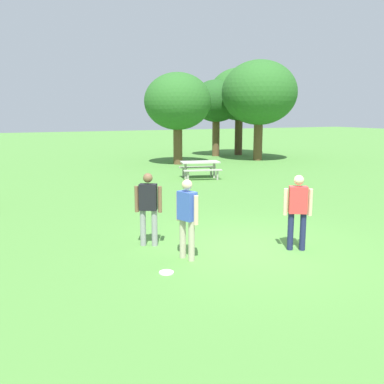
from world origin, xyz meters
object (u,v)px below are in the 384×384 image
Objects in this scene: person_bystander at (187,214)px; picnic_table_far at (200,166)px; tree_broad_center at (178,102)px; tree_far_right at (216,102)px; frisbee at (166,272)px; person_catcher at (298,208)px; person_thrower at (148,204)px; tree_slender_mid at (259,93)px; tree_back_left at (239,95)px.

person_bystander is 0.82× the size of picnic_table_far.
tree_broad_center is 1.01× the size of tree_far_right.
frisbee is (-0.68, -0.55, -0.93)m from person_bystander.
person_bystander is (-2.39, 0.48, 0.00)m from person_catcher.
person_thrower is 1.99m from frisbee.
person_bystander is 16.50m from tree_broad_center.
person_thrower is 1.00× the size of person_bystander.
person_thrower is 0.27× the size of tree_slender_mid.
person_catcher is 2.43m from person_bystander.
person_bystander is (0.39, -1.19, 0.00)m from person_thrower.
tree_broad_center is at bearing 75.46° from person_catcher.
picnic_table_far is at bearing 56.83° from person_thrower.
frisbee is at bearing -119.70° from picnic_table_far.
person_bystander is 0.27× the size of tree_slender_mid.
tree_far_right is at bearing 37.19° from tree_broad_center.
picnic_table_far is at bearing -141.99° from tree_slender_mid.
picnic_table_far is 0.34× the size of tree_back_left.
person_thrower is at bearing 148.97° from person_catcher.
frisbee is at bearing -141.12° from person_bystander.
tree_broad_center is 5.31m from tree_far_right.
person_catcher is 1.00× the size of person_bystander.
person_thrower is 0.82× the size of picnic_table_far.
person_catcher is at bearing -105.12° from picnic_table_far.
person_bystander is 0.28× the size of tree_back_left.
tree_broad_center is (4.01, 15.47, 2.57)m from person_catcher.
person_thrower is 15.59m from tree_broad_center.
picnic_table_far is 10.66m from tree_far_right.
picnic_table_far is at bearing 60.30° from frisbee.
tree_slender_mid reaches higher than tree_back_left.
tree_slender_mid is (6.59, 5.15, 3.51)m from picnic_table_far.
frisbee is 22.19m from tree_far_right.
tree_slender_mid is at bearing -101.83° from tree_back_left.
person_catcher is at bearing -104.54° from tree_broad_center.
tree_far_right is (11.31, 18.75, 3.62)m from frisbee.
person_bystander is 22.27m from tree_back_left.
tree_far_right is at bearing 107.36° from tree_slender_mid.
picnic_table_far is at bearing 61.98° from person_bystander.
tree_broad_center is 5.34m from tree_slender_mid.
frisbee is 20.11m from tree_slender_mid.
tree_back_left reaches higher than frisbee.
person_thrower is 0.28× the size of tree_back_left.
picnic_table_far is 11.83m from tree_back_left.
tree_slender_mid is at bearing 38.01° from picnic_table_far.
frisbee is 0.14× the size of picnic_table_far.
person_thrower reaches higher than frisbee.
picnic_table_far is at bearing -122.70° from tree_far_right.
picnic_table_far is at bearing -103.44° from tree_broad_center.
tree_slender_mid is (11.70, 14.76, 3.13)m from person_bystander.
tree_far_right is at bearing 58.90° from frisbee.
tree_broad_center is at bearing 66.88° from person_bystander.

